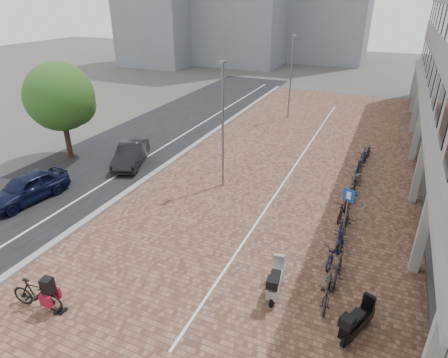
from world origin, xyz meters
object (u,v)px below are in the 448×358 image
scooter_mid (357,320)px  hero_bike (37,294)px  scooter_front (275,279)px  car_dark (131,154)px  car_navy (27,188)px  parking_sign (347,207)px

scooter_mid → hero_bike: bearing=-140.2°
scooter_front → car_dark: bearing=139.7°
car_navy → car_dark: bearing=79.0°
car_dark → parking_sign: 13.63m
car_navy → scooter_front: 13.61m
hero_bike → scooter_front: hero_bike is taller
car_navy → scooter_mid: (16.35, -2.23, -0.11)m
car_dark → hero_bike: 12.14m
scooter_front → parking_sign: 4.70m
hero_bike → car_dark: bearing=14.2°
hero_bike → scooter_front: bearing=-68.6°
car_dark → scooter_mid: size_ratio=2.30×
car_navy → scooter_mid: bearing=0.0°
hero_bike → parking_sign: size_ratio=0.80×
parking_sign → car_navy: bearing=-144.8°
car_dark → parking_sign: parking_sign is taller
car_navy → hero_bike: size_ratio=2.13×
car_navy → car_dark: (2.03, 5.95, -0.05)m
car_navy → scooter_mid: car_navy is taller
hero_bike → scooter_mid: size_ratio=1.12×
scooter_front → scooter_mid: bearing=-22.4°
car_navy → hero_bike: 8.40m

